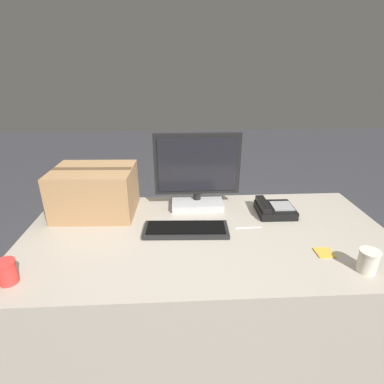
% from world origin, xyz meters
% --- Properties ---
extents(ground_plane, '(12.00, 12.00, 0.00)m').
position_xyz_m(ground_plane, '(0.00, 0.00, 0.00)').
color(ground_plane, '#38383D').
extents(office_desk, '(1.80, 0.90, 0.73)m').
position_xyz_m(office_desk, '(0.00, 0.00, 0.37)').
color(office_desk, '#A89E8E').
rests_on(office_desk, ground_plane).
extents(monitor, '(0.48, 0.21, 0.43)m').
position_xyz_m(monitor, '(-0.03, 0.32, 0.91)').
color(monitor, '#B7B7B7').
rests_on(monitor, office_desk).
extents(keyboard, '(0.42, 0.17, 0.03)m').
position_xyz_m(keyboard, '(-0.10, 0.02, 0.75)').
color(keyboard, black).
rests_on(keyboard, office_desk).
extents(desk_phone, '(0.20, 0.19, 0.07)m').
position_xyz_m(desk_phone, '(0.39, 0.19, 0.76)').
color(desk_phone, black).
rests_on(desk_phone, office_desk).
extents(paper_cup_left, '(0.07, 0.07, 0.10)m').
position_xyz_m(paper_cup_left, '(-0.79, -0.31, 0.78)').
color(paper_cup_left, red).
rests_on(paper_cup_left, office_desk).
extents(paper_cup_right, '(0.08, 0.08, 0.09)m').
position_xyz_m(paper_cup_right, '(0.61, -0.32, 0.78)').
color(paper_cup_right, beige).
rests_on(paper_cup_right, office_desk).
extents(spoon, '(0.14, 0.02, 0.00)m').
position_xyz_m(spoon, '(0.19, 0.04, 0.73)').
color(spoon, silver).
rests_on(spoon, office_desk).
extents(cardboard_box, '(0.43, 0.34, 0.26)m').
position_xyz_m(cardboard_box, '(-0.59, 0.26, 0.86)').
color(cardboard_box, '#9E754C').
rests_on(cardboard_box, office_desk).
extents(sticky_note_pad, '(0.07, 0.07, 0.01)m').
position_xyz_m(sticky_note_pad, '(0.50, -0.19, 0.74)').
color(sticky_note_pad, gold).
rests_on(sticky_note_pad, office_desk).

